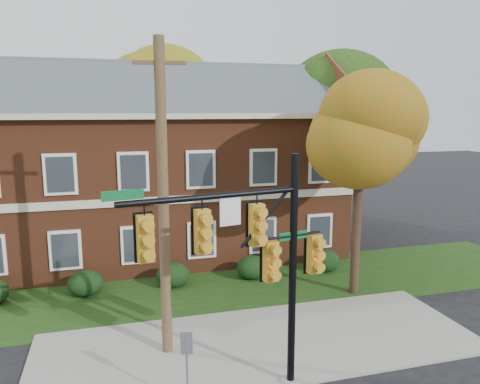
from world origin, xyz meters
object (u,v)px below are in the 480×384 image
object	(u,v)px
hedge_left	(86,283)
hedge_center	(173,275)
tree_right_rear	(350,97)
sign_post	(187,357)
traffic_signal	(255,252)
tree_far_rear	(163,88)
tree_near_right	(368,129)
apartment_building	(157,157)
hedge_right	(252,267)
utility_pole	(163,201)
hedge_far_right	(325,261)

from	to	relation	value
hedge_left	hedge_center	world-z (taller)	same
tree_right_rear	sign_post	world-z (taller)	tree_right_rear
hedge_left	tree_right_rear	distance (m)	17.74
traffic_signal	tree_far_rear	bearing A→B (deg)	78.08
hedge_left	tree_right_rear	bearing A→B (deg)	22.42
tree_near_right	tree_right_rear	size ratio (longest dim) A/B	0.81
hedge_left	sign_post	size ratio (longest dim) A/B	0.68
apartment_building	hedge_center	world-z (taller)	apartment_building
tree_far_rear	traffic_signal	bearing A→B (deg)	-90.94
apartment_building	hedge_left	bearing A→B (deg)	-123.67
apartment_building	sign_post	distance (m)	14.04
hedge_left	tree_near_right	xyz separation A→B (m)	(10.72, -2.83, 6.14)
apartment_building	sign_post	size ratio (longest dim) A/B	9.17
hedge_right	utility_pole	world-z (taller)	utility_pole
hedge_center	sign_post	bearing A→B (deg)	-95.28
tree_right_rear	sign_post	bearing A→B (deg)	-129.98
hedge_right	hedge_far_right	xyz separation A→B (m)	(3.50, 0.00, 0.00)
tree_near_right	utility_pole	size ratio (longest dim) A/B	0.91
tree_right_rear	utility_pole	bearing A→B (deg)	-136.69
hedge_left	traffic_signal	distance (m)	9.96
hedge_far_right	traffic_signal	size ratio (longest dim) A/B	0.22
hedge_far_right	sign_post	xyz separation A→B (m)	(-7.77, -8.30, 0.87)
traffic_signal	utility_pole	world-z (taller)	utility_pole
apartment_building	hedge_right	bearing A→B (deg)	-56.33
hedge_left	hedge_center	bearing A→B (deg)	0.00
tree_far_rear	apartment_building	bearing A→B (deg)	-99.71
hedge_far_right	traffic_signal	world-z (taller)	traffic_signal
hedge_right	tree_near_right	distance (m)	7.72
tree_far_rear	traffic_signal	size ratio (longest dim) A/B	1.83
hedge_far_right	tree_far_rear	bearing A→B (deg)	113.37
hedge_right	tree_near_right	xyz separation A→B (m)	(3.72, -2.83, 6.14)
apartment_building	tree_right_rear	distance (m)	11.77
hedge_far_right	tree_right_rear	size ratio (longest dim) A/B	0.13
hedge_far_right	tree_right_rear	bearing A→B (deg)	54.77
tree_far_rear	sign_post	distance (m)	22.75
hedge_right	hedge_center	bearing A→B (deg)	180.00
tree_far_rear	hedge_far_right	bearing A→B (deg)	-66.63
hedge_right	sign_post	bearing A→B (deg)	-117.21
apartment_building	tree_far_rear	size ratio (longest dim) A/B	1.63
traffic_signal	apartment_building	bearing A→B (deg)	83.23
hedge_left	hedge_right	distance (m)	7.00
hedge_center	traffic_signal	size ratio (longest dim) A/B	0.22
hedge_left	tree_near_right	bearing A→B (deg)	-14.81
sign_post	hedge_center	bearing A→B (deg)	95.15
hedge_right	tree_right_rear	distance (m)	12.50
hedge_far_right	tree_near_right	distance (m)	6.77
apartment_building	hedge_far_right	size ratio (longest dim) A/B	13.43
hedge_center	tree_near_right	xyz separation A→B (m)	(7.22, -2.83, 6.14)
apartment_building	tree_far_rear	world-z (taller)	tree_far_rear
hedge_left	traffic_signal	bearing A→B (deg)	-61.34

